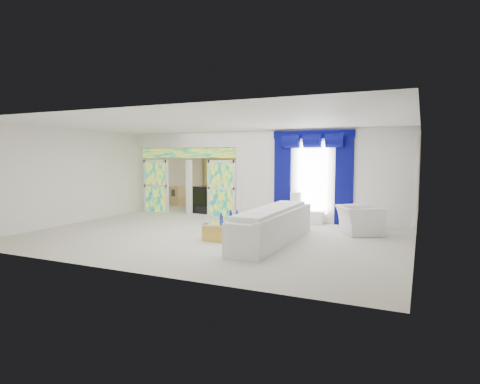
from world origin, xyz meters
The scene contains 22 objects.
floor centered at (0.00, 0.00, 0.00)m, with size 12.00×12.00×0.00m, color #B7AF9E.
dividing_wall centered at (2.15, 1.00, 1.50)m, with size 5.70×0.18×3.00m, color white.
dividing_header centered at (-2.85, 1.00, 2.73)m, with size 4.30×0.18×0.55m, color white.
stained_panel_left centered at (-4.28, 1.00, 1.00)m, with size 0.95×0.04×2.00m, color #994C3F.
stained_panel_right centered at (-1.42, 1.00, 1.00)m, with size 0.95×0.04×2.00m, color #994C3F.
stained_transom centered at (-2.85, 1.00, 2.25)m, with size 4.00×0.05×0.35m, color #994C3F.
window_pane centered at (1.90, 0.90, 1.45)m, with size 1.00×0.02×2.30m, color white.
blue_drape_left centered at (0.90, 0.87, 1.40)m, with size 0.55×0.10×2.80m, color #030944.
blue_drape_right centered at (2.90, 0.87, 1.40)m, with size 0.55×0.10×2.80m, color #030944.
blue_pelmet centered at (1.90, 0.87, 2.82)m, with size 2.60×0.12×0.25m, color #030944.
wall_mirror centered at (4.94, -1.00, 1.55)m, with size 0.04×2.70×1.90m, color white.
gold_curtains centered at (0.00, 5.90, 1.50)m, with size 9.70×0.12×2.90m, color gold.
white_sofa centered at (1.77, -2.45, 0.37)m, with size 0.83×3.87×0.74m, color silver.
coffee_table centered at (0.42, -2.15, 0.21)m, with size 0.62×1.86×0.41m, color gold.
console_table centered at (1.72, 0.69, 0.20)m, with size 1.21×0.38×0.40m, color white.
table_lamp centered at (1.42, 0.69, 0.69)m, with size 0.36×0.36×0.58m, color white.
armchair centered at (3.56, -0.47, 0.38)m, with size 1.18×1.03×0.77m, color silver.
grand_piano centered at (-2.48, 2.90, 0.47)m, with size 1.41×1.84×0.93m, color black.
piano_bench centered at (-2.48, 1.30, 0.14)m, with size 0.84×0.33×0.28m, color black.
tv_console centered at (-4.64, 3.06, 0.41)m, with size 0.57×0.51×0.82m, color #A87654.
chandelier centered at (-2.30, 3.40, 2.65)m, with size 0.60×0.60×0.60m, color gold.
decanters centered at (0.45, -2.27, 0.52)m, with size 0.17×1.22×0.24m.
Camera 1 is at (5.08, -11.74, 2.12)m, focal length 30.05 mm.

